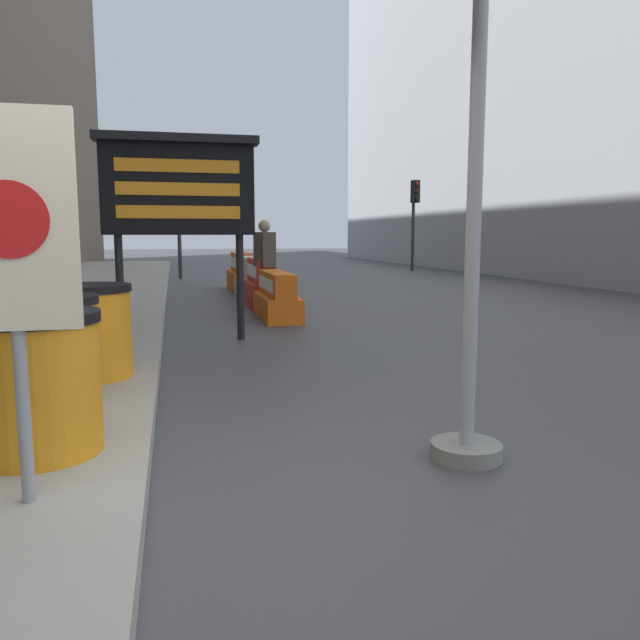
{
  "coord_description": "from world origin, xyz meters",
  "views": [
    {
      "loc": [
        0.17,
        -2.88,
        1.38
      ],
      "look_at": [
        1.99,
        4.91,
        0.29
      ],
      "focal_mm": 35.0,
      "sensor_mm": 36.0,
      "label": 1
    }
  ],
  "objects_px": {
    "traffic_cone_mid": "(261,284)",
    "traffic_light_far_side": "(414,205)",
    "jersey_barrier_orange_near": "(241,273)",
    "traffic_light_near_curb": "(178,193)",
    "warning_sign": "(11,245)",
    "barrel_drum_back": "(89,331)",
    "jersey_barrier_red_striped": "(261,285)",
    "traffic_cone_near": "(294,292)",
    "jersey_barrier_orange_far": "(277,298)",
    "jersey_barrier_cream": "(250,279)",
    "pedestrian_worker": "(265,257)",
    "barrel_drum_foreground": "(35,383)",
    "message_board": "(179,189)",
    "barrel_drum_middle": "(47,352)"
  },
  "relations": [
    {
      "from": "traffic_light_near_curb",
      "to": "jersey_barrier_cream",
      "type": "bearing_deg",
      "value": -77.16
    },
    {
      "from": "jersey_barrier_orange_far",
      "to": "jersey_barrier_orange_near",
      "type": "distance_m",
      "value": 5.65
    },
    {
      "from": "jersey_barrier_red_striped",
      "to": "traffic_cone_near",
      "type": "bearing_deg",
      "value": -29.92
    },
    {
      "from": "jersey_barrier_orange_far",
      "to": "warning_sign",
      "type": "bearing_deg",
      "value": -107.96
    },
    {
      "from": "message_board",
      "to": "traffic_light_far_side",
      "type": "height_order",
      "value": "traffic_light_far_side"
    },
    {
      "from": "barrel_drum_back",
      "to": "jersey_barrier_red_striped",
      "type": "relative_size",
      "value": 0.49
    },
    {
      "from": "pedestrian_worker",
      "to": "warning_sign",
      "type": "bearing_deg",
      "value": 148.01
    },
    {
      "from": "message_board",
      "to": "barrel_drum_foreground",
      "type": "bearing_deg",
      "value": -100.8
    },
    {
      "from": "message_board",
      "to": "pedestrian_worker",
      "type": "distance_m",
      "value": 3.68
    },
    {
      "from": "jersey_barrier_orange_far",
      "to": "pedestrian_worker",
      "type": "relative_size",
      "value": 1.1
    },
    {
      "from": "traffic_light_near_curb",
      "to": "message_board",
      "type": "bearing_deg",
      "value": -90.52
    },
    {
      "from": "warning_sign",
      "to": "barrel_drum_back",
      "type": "bearing_deg",
      "value": 90.9
    },
    {
      "from": "message_board",
      "to": "traffic_cone_mid",
      "type": "xyz_separation_m",
      "value": [
        1.8,
        5.64,
        -1.68
      ]
    },
    {
      "from": "barrel_drum_middle",
      "to": "traffic_cone_near",
      "type": "height_order",
      "value": "barrel_drum_middle"
    },
    {
      "from": "warning_sign",
      "to": "pedestrian_worker",
      "type": "relative_size",
      "value": 1.08
    },
    {
      "from": "barrel_drum_middle",
      "to": "barrel_drum_foreground",
      "type": "bearing_deg",
      "value": -83.17
    },
    {
      "from": "jersey_barrier_orange_near",
      "to": "traffic_light_near_curb",
      "type": "height_order",
      "value": "traffic_light_near_curb"
    },
    {
      "from": "jersey_barrier_orange_near",
      "to": "traffic_light_far_side",
      "type": "height_order",
      "value": "traffic_light_far_side"
    },
    {
      "from": "message_board",
      "to": "traffic_light_near_curb",
      "type": "height_order",
      "value": "traffic_light_near_curb"
    },
    {
      "from": "traffic_cone_mid",
      "to": "barrel_drum_foreground",
      "type": "bearing_deg",
      "value": -104.7
    },
    {
      "from": "jersey_barrier_red_striped",
      "to": "jersey_barrier_orange_far",
      "type": "bearing_deg",
      "value": -90.0
    },
    {
      "from": "jersey_barrier_cream",
      "to": "traffic_cone_near",
      "type": "height_order",
      "value": "jersey_barrier_cream"
    },
    {
      "from": "traffic_cone_near",
      "to": "pedestrian_worker",
      "type": "relative_size",
      "value": 0.36
    },
    {
      "from": "traffic_cone_near",
      "to": "jersey_barrier_red_striped",
      "type": "bearing_deg",
      "value": 150.08
    },
    {
      "from": "barrel_drum_foreground",
      "to": "traffic_light_near_curb",
      "type": "bearing_deg",
      "value": 86.64
    },
    {
      "from": "barrel_drum_foreground",
      "to": "message_board",
      "type": "relative_size",
      "value": 0.31
    },
    {
      "from": "traffic_cone_near",
      "to": "traffic_light_far_side",
      "type": "distance_m",
      "value": 12.98
    },
    {
      "from": "jersey_barrier_orange_near",
      "to": "traffic_light_near_curb",
      "type": "relative_size",
      "value": 0.46
    },
    {
      "from": "jersey_barrier_orange_far",
      "to": "traffic_light_near_curb",
      "type": "height_order",
      "value": "traffic_light_near_curb"
    },
    {
      "from": "jersey_barrier_orange_far",
      "to": "traffic_cone_mid",
      "type": "height_order",
      "value": "jersey_barrier_orange_far"
    },
    {
      "from": "barrel_drum_back",
      "to": "jersey_barrier_orange_near",
      "type": "distance_m",
      "value": 10.49
    },
    {
      "from": "message_board",
      "to": "jersey_barrier_cream",
      "type": "relative_size",
      "value": 1.59
    },
    {
      "from": "jersey_barrier_red_striped",
      "to": "jersey_barrier_cream",
      "type": "bearing_deg",
      "value": 90.0
    },
    {
      "from": "message_board",
      "to": "jersey_barrier_orange_far",
      "type": "bearing_deg",
      "value": 51.53
    },
    {
      "from": "barrel_drum_back",
      "to": "jersey_barrier_orange_far",
      "type": "relative_size",
      "value": 0.44
    },
    {
      "from": "traffic_cone_mid",
      "to": "traffic_light_far_side",
      "type": "bearing_deg",
      "value": 50.97
    },
    {
      "from": "barrel_drum_foreground",
      "to": "warning_sign",
      "type": "bearing_deg",
      "value": -82.77
    },
    {
      "from": "traffic_cone_mid",
      "to": "traffic_light_far_side",
      "type": "relative_size",
      "value": 0.17
    },
    {
      "from": "jersey_barrier_orange_near",
      "to": "traffic_light_near_curb",
      "type": "distance_m",
      "value": 5.26
    },
    {
      "from": "message_board",
      "to": "traffic_cone_near",
      "type": "height_order",
      "value": "message_board"
    },
    {
      "from": "jersey_barrier_orange_far",
      "to": "jersey_barrier_cream",
      "type": "distance_m",
      "value": 3.78
    },
    {
      "from": "jersey_barrier_red_striped",
      "to": "pedestrian_worker",
      "type": "bearing_deg",
      "value": -91.61
    },
    {
      "from": "barrel_drum_back",
      "to": "jersey_barrier_orange_near",
      "type": "height_order",
      "value": "barrel_drum_back"
    },
    {
      "from": "warning_sign",
      "to": "traffic_light_far_side",
      "type": "bearing_deg",
      "value": 63.76
    },
    {
      "from": "warning_sign",
      "to": "traffic_cone_mid",
      "type": "relative_size",
      "value": 3.08
    },
    {
      "from": "jersey_barrier_orange_far",
      "to": "barrel_drum_foreground",
      "type": "bearing_deg",
      "value": -110.47
    },
    {
      "from": "barrel_drum_back",
      "to": "traffic_light_near_curb",
      "type": "height_order",
      "value": "traffic_light_near_curb"
    },
    {
      "from": "barrel_drum_foreground",
      "to": "jersey_barrier_cream",
      "type": "relative_size",
      "value": 0.49
    },
    {
      "from": "jersey_barrier_cream",
      "to": "pedestrian_worker",
      "type": "bearing_deg",
      "value": -90.44
    },
    {
      "from": "jersey_barrier_orange_near",
      "to": "traffic_light_near_curb",
      "type": "bearing_deg",
      "value": 107.86
    }
  ]
}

